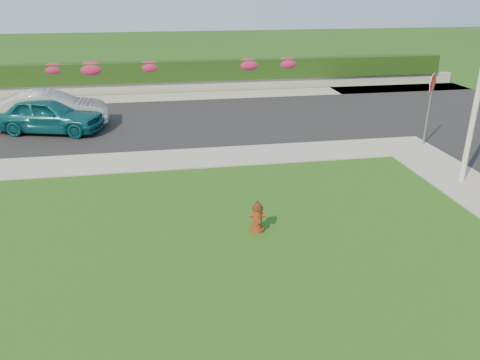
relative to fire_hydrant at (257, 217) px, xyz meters
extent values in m
plane|color=black|center=(-0.18, -3.51, -0.38)|extent=(120.00, 120.00, 0.00)
cube|color=black|center=(-5.18, 10.49, -0.36)|extent=(26.00, 8.00, 0.04)
cube|color=gray|center=(-6.18, 5.49, -0.36)|extent=(24.00, 2.00, 0.04)
cube|color=gray|center=(6.82, 5.49, -0.36)|extent=(2.00, 2.00, 0.04)
cube|color=gray|center=(-1.18, 15.49, -0.36)|extent=(34.00, 2.00, 0.04)
cube|color=gray|center=(-1.18, 16.99, -0.08)|extent=(34.00, 0.40, 0.60)
cube|color=black|center=(-1.18, 17.09, 0.77)|extent=(32.00, 0.90, 1.10)
cylinder|color=#4F230C|center=(0.00, 0.01, -0.34)|extent=(0.34, 0.34, 0.08)
cylinder|color=#4F230C|center=(0.00, 0.01, -0.04)|extent=(0.23, 0.23, 0.53)
cylinder|color=black|center=(0.00, 0.01, 0.23)|extent=(0.28, 0.28, 0.05)
sphere|color=black|center=(0.00, 0.01, 0.26)|extent=(0.23, 0.23, 0.23)
cylinder|color=black|center=(0.00, 0.01, 0.39)|extent=(0.07, 0.07, 0.07)
cylinder|color=#4F230C|center=(-0.15, 0.03, 0.04)|extent=(0.12, 0.12, 0.11)
cylinder|color=#4F230C|center=(0.15, -0.01, 0.04)|extent=(0.12, 0.12, 0.11)
cylinder|color=#4F230C|center=(-0.02, -0.14, -0.02)|extent=(0.17, 0.14, 0.15)
imported|color=#0B4C59|center=(-6.60, 9.57, 0.38)|extent=(4.56, 2.82, 1.45)
imported|color=#B1B5B9|center=(-6.71, 10.36, 0.42)|extent=(4.70, 1.89, 1.52)
cylinder|color=silver|center=(6.80, 1.95, 2.52)|extent=(0.16, 0.16, 5.80)
cylinder|color=slate|center=(7.58, 5.51, 0.82)|extent=(0.06, 0.06, 2.40)
cylinder|color=red|center=(7.58, 5.51, 1.96)|extent=(0.53, 0.50, 0.70)
cylinder|color=white|center=(7.58, 5.51, 1.96)|extent=(0.55, 0.52, 0.74)
ellipsoid|color=#AF1E5C|center=(-7.70, 16.99, 1.05)|extent=(1.35, 0.87, 0.68)
ellipsoid|color=#AF1E5C|center=(-5.72, 16.99, 1.01)|extent=(1.56, 1.00, 0.78)
ellipsoid|color=#AF1E5C|center=(-2.59, 16.99, 1.04)|extent=(1.40, 0.90, 0.70)
ellipsoid|color=#AF1E5C|center=(3.00, 16.99, 1.02)|extent=(1.52, 0.98, 0.76)
ellipsoid|color=#AF1E5C|center=(5.29, 16.99, 1.03)|extent=(1.45, 0.93, 0.72)
camera|label=1|loc=(-2.15, -9.94, 5.18)|focal=35.00mm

